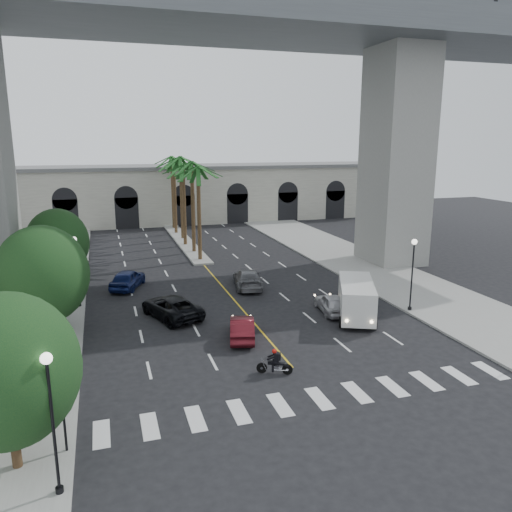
{
  "coord_description": "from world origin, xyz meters",
  "views": [
    {
      "loc": [
        -9.36,
        -21.33,
        12.01
      ],
      "look_at": [
        -0.84,
        6.0,
        5.41
      ],
      "focal_mm": 35.0,
      "sensor_mm": 36.0,
      "label": 1
    }
  ],
  "objects_px": {
    "car_c": "(171,307)",
    "car_d": "(248,279)",
    "lamp_post_left_far": "(76,266)",
    "motorcycle_rider": "(276,363)",
    "car_e": "(128,279)",
    "car_a": "(332,303)",
    "traffic_signal_far": "(67,354)",
    "car_b": "(242,328)",
    "traffic_signal_near": "(62,396)",
    "lamp_post_right": "(413,269)",
    "cargo_van": "(356,298)",
    "lamp_post_left_near": "(52,412)",
    "pedestrian_a": "(62,394)"
  },
  "relations": [
    {
      "from": "car_c",
      "to": "cargo_van",
      "type": "distance_m",
      "value": 12.86
    },
    {
      "from": "lamp_post_left_far",
      "to": "car_a",
      "type": "bearing_deg",
      "value": -20.52
    },
    {
      "from": "motorcycle_rider",
      "to": "car_d",
      "type": "relative_size",
      "value": 0.34
    },
    {
      "from": "car_b",
      "to": "car_c",
      "type": "relative_size",
      "value": 0.76
    },
    {
      "from": "traffic_signal_far",
      "to": "motorcycle_rider",
      "type": "relative_size",
      "value": 2.05
    },
    {
      "from": "lamp_post_left_near",
      "to": "pedestrian_a",
      "type": "relative_size",
      "value": 3.27
    },
    {
      "from": "cargo_van",
      "to": "lamp_post_left_near",
      "type": "bearing_deg",
      "value": -120.23
    },
    {
      "from": "traffic_signal_far",
      "to": "car_c",
      "type": "height_order",
      "value": "traffic_signal_far"
    },
    {
      "from": "lamp_post_left_near",
      "to": "car_d",
      "type": "relative_size",
      "value": 1.01
    },
    {
      "from": "lamp_post_left_near",
      "to": "motorcycle_rider",
      "type": "bearing_deg",
      "value": 32.72
    },
    {
      "from": "traffic_signal_far",
      "to": "car_b",
      "type": "relative_size",
      "value": 0.87
    },
    {
      "from": "lamp_post_left_near",
      "to": "car_a",
      "type": "xyz_separation_m",
      "value": [
        17.33,
        14.51,
        -2.53
      ]
    },
    {
      "from": "car_a",
      "to": "car_d",
      "type": "distance_m",
      "value": 8.82
    },
    {
      "from": "lamp_post_left_far",
      "to": "car_b",
      "type": "relative_size",
      "value": 1.27
    },
    {
      "from": "car_a",
      "to": "car_c",
      "type": "height_order",
      "value": "car_c"
    },
    {
      "from": "motorcycle_rider",
      "to": "car_c",
      "type": "relative_size",
      "value": 0.32
    },
    {
      "from": "car_c",
      "to": "pedestrian_a",
      "type": "bearing_deg",
      "value": 39.7
    },
    {
      "from": "traffic_signal_near",
      "to": "car_c",
      "type": "distance_m",
      "value": 15.79
    },
    {
      "from": "lamp_post_left_far",
      "to": "traffic_signal_far",
      "type": "relative_size",
      "value": 1.47
    },
    {
      "from": "car_e",
      "to": "motorcycle_rider",
      "type": "bearing_deg",
      "value": 131.5
    },
    {
      "from": "lamp_post_left_near",
      "to": "traffic_signal_near",
      "type": "xyz_separation_m",
      "value": [
        0.1,
        2.5,
        -0.71
      ]
    },
    {
      "from": "traffic_signal_far",
      "to": "car_e",
      "type": "bearing_deg",
      "value": 79.0
    },
    {
      "from": "car_e",
      "to": "lamp_post_left_far",
      "type": "bearing_deg",
      "value": 70.05
    },
    {
      "from": "car_c",
      "to": "car_a",
      "type": "bearing_deg",
      "value": 147.18
    },
    {
      "from": "lamp_post_right",
      "to": "cargo_van",
      "type": "relative_size",
      "value": 0.84
    },
    {
      "from": "lamp_post_right",
      "to": "car_e",
      "type": "relative_size",
      "value": 1.13
    },
    {
      "from": "car_d",
      "to": "car_e",
      "type": "bearing_deg",
      "value": -6.25
    },
    {
      "from": "motorcycle_rider",
      "to": "car_d",
      "type": "xyz_separation_m",
      "value": [
        3.1,
        15.8,
        0.14
      ]
    },
    {
      "from": "lamp_post_right",
      "to": "motorcycle_rider",
      "type": "relative_size",
      "value": 3.0
    },
    {
      "from": "lamp_post_right",
      "to": "car_b",
      "type": "bearing_deg",
      "value": -174.72
    },
    {
      "from": "lamp_post_right",
      "to": "cargo_van",
      "type": "height_order",
      "value": "lamp_post_right"
    },
    {
      "from": "lamp_post_left_far",
      "to": "cargo_van",
      "type": "bearing_deg",
      "value": -23.31
    },
    {
      "from": "car_e",
      "to": "car_d",
      "type": "bearing_deg",
      "value": -173.82
    },
    {
      "from": "lamp_post_left_near",
      "to": "car_d",
      "type": "height_order",
      "value": "lamp_post_left_near"
    },
    {
      "from": "car_a",
      "to": "pedestrian_a",
      "type": "relative_size",
      "value": 2.49
    },
    {
      "from": "car_b",
      "to": "car_d",
      "type": "relative_size",
      "value": 0.79
    },
    {
      "from": "traffic_signal_near",
      "to": "motorcycle_rider",
      "type": "bearing_deg",
      "value": 21.94
    },
    {
      "from": "traffic_signal_far",
      "to": "lamp_post_right",
      "type": "bearing_deg",
      "value": 15.98
    },
    {
      "from": "lamp_post_left_near",
      "to": "lamp_post_right",
      "type": "relative_size",
      "value": 1.0
    },
    {
      "from": "pedestrian_a",
      "to": "lamp_post_left_near",
      "type": "bearing_deg",
      "value": -74.65
    },
    {
      "from": "motorcycle_rider",
      "to": "car_a",
      "type": "height_order",
      "value": "same"
    },
    {
      "from": "traffic_signal_near",
      "to": "car_b",
      "type": "bearing_deg",
      "value": 43.53
    },
    {
      "from": "car_a",
      "to": "car_c",
      "type": "xyz_separation_m",
      "value": [
        -11.1,
        2.43,
        0.07
      ]
    },
    {
      "from": "lamp_post_left_far",
      "to": "motorcycle_rider",
      "type": "height_order",
      "value": "lamp_post_left_far"
    },
    {
      "from": "lamp_post_right",
      "to": "car_b",
      "type": "distance_m",
      "value": 13.2
    },
    {
      "from": "lamp_post_left_near",
      "to": "cargo_van",
      "type": "distance_m",
      "value": 22.68
    },
    {
      "from": "car_d",
      "to": "car_e",
      "type": "relative_size",
      "value": 1.11
    },
    {
      "from": "traffic_signal_near",
      "to": "car_c",
      "type": "height_order",
      "value": "traffic_signal_near"
    },
    {
      "from": "car_c",
      "to": "car_d",
      "type": "xyz_separation_m",
      "value": [
        7.13,
        5.45,
        -0.0
      ]
    },
    {
      "from": "traffic_signal_near",
      "to": "car_b",
      "type": "xyz_separation_m",
      "value": [
        9.8,
        9.31,
        -1.82
      ]
    }
  ]
}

